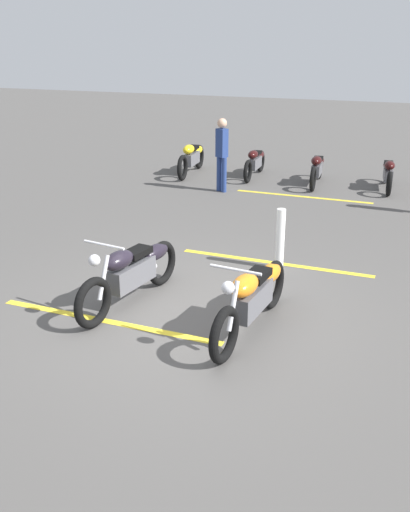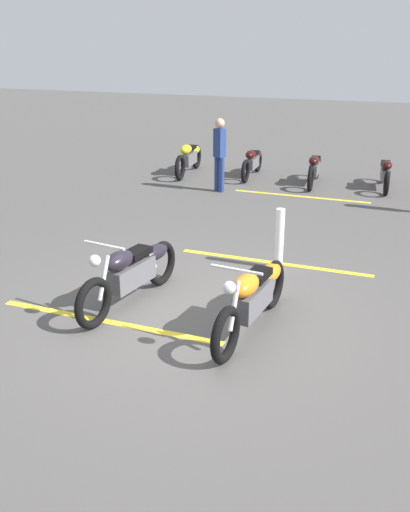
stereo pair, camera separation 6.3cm
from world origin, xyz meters
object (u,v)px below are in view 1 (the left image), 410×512
Objects in this scene: motorcycle_dark_foreground at (132,271)px; bystander_near_row at (222,151)px; bollard_post at (280,239)px; motorcycle_row_center at (317,168)px; motorcycle_row_right at (255,162)px; motorcycle_bright_foreground at (253,296)px; motorcycle_row_left at (388,173)px; motorcycle_row_far_right at (192,157)px.

motorcycle_dark_foreground is 1.28× the size of bystander_near_row.
bollard_post is (-4.30, -2.62, -0.48)m from bystander_near_row.
bystander_near_row is at bearing -56.40° from motorcycle_row_center.
bollard_post is (1.99, -1.54, 0.03)m from motorcycle_dark_foreground.
motorcycle_row_center is 1.72m from motorcycle_row_right.
bollard_post is at bearing 149.31° from motorcycle_dark_foreground.
motorcycle_dark_foreground is 7.92m from motorcycle_row_center.
motorcycle_bright_foreground is at bearing 92.20° from motorcycle_dark_foreground.
motorcycle_row_left is 3.40m from motorcycle_row_right.
motorcycle_row_center is at bearing -169.33° from motorcycle_bright_foreground.
motorcycle_row_far_right is at bearing -83.63° from motorcycle_row_right.
motorcycle_row_center is 1.17× the size of bystander_near_row.
motorcycle_bright_foreground reaches higher than motorcycle_row_far_right.
motorcycle_row_far_right is 2.24× the size of bollard_post.
bollard_post is at bearing -18.01° from motorcycle_row_left.
motorcycle_row_left is 6.18m from bollard_post.
motorcycle_dark_foreground is 8.21m from motorcycle_row_far_right.
motorcycle_row_far_right is at bearing 69.25° from bystander_near_row.
motorcycle_row_left is 1.97× the size of bollard_post.
motorcycle_bright_foreground is 1.00× the size of motorcycle_dark_foreground.
bystander_near_row reaches higher than motorcycle_row_far_right.
motorcycle_row_right is 0.90× the size of motorcycle_row_far_right.
motorcycle_row_far_right is (7.81, 2.52, -0.01)m from motorcycle_dark_foreground.
motorcycle_bright_foreground is 1.10× the size of motorcycle_row_center.
motorcycle_row_far_right reaches higher than motorcycle_row_right.
motorcycle_bright_foreground is 8.65m from motorcycle_row_right.
motorcycle_row_center is 5.92m from bollard_post.
motorcycle_dark_foreground is at bearing 11.24° from motorcycle_row_far_right.
motorcycle_row_right is at bearing -98.67° from motorcycle_row_left.
motorcycle_row_center is at bearing 6.30° from bollard_post.
motorcycle_row_far_right is (-0.30, 1.71, 0.05)m from motorcycle_row_right.
bystander_near_row is at bearing -151.74° from motorcycle_bright_foreground.
motorcycle_dark_foreground is 6.41m from bystander_near_row.
motorcycle_row_center is (-0.21, 1.70, 0.02)m from motorcycle_row_left.
bystander_near_row is (6.29, 1.08, 0.51)m from motorcycle_dark_foreground.
motorcycle_row_right is at bearing -102.98° from motorcycle_row_center.
bollard_post reaches higher than motorcycle_row_center.
bystander_near_row reaches higher than motorcycle_dark_foreground.
motorcycle_bright_foreground is at bearing 13.97° from motorcycle_row_right.
motorcycle_row_right is (8.26, 2.59, -0.05)m from motorcycle_bright_foreground.
motorcycle_bright_foreground is 1.01× the size of motorcycle_row_far_right.
bystander_near_row is 1.76× the size of bollard_post.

